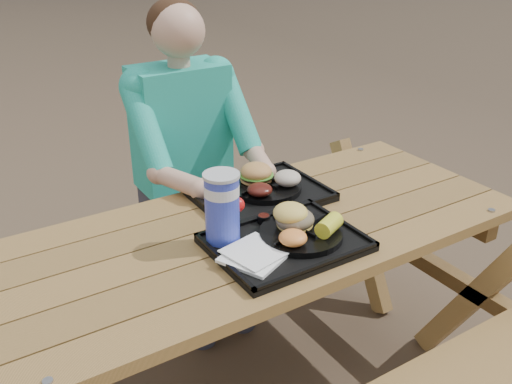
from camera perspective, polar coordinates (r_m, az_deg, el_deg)
picnic_table at (r=2.07m, az=0.00°, el=-12.65°), size 1.80×1.49×0.75m
tray_near at (r=1.76m, az=2.95°, el=-5.17°), size 0.45×0.35×0.02m
tray_far at (r=2.05m, az=0.42°, el=-0.30°), size 0.45×0.35×0.02m
plate_near at (r=1.77m, az=4.52°, el=-4.19°), size 0.26×0.26×0.02m
plate_far at (r=2.07m, az=0.98°, el=0.50°), size 0.26×0.26×0.02m
napkin_stack at (r=1.66m, az=-0.19°, el=-6.35°), size 0.22×0.22×0.02m
soda_cup at (r=1.71m, az=-3.40°, el=-1.70°), size 0.10×0.10×0.21m
condiment_bbq at (r=1.85m, az=0.78°, el=-2.69°), size 0.04×0.04×0.03m
condiment_mustard at (r=1.86m, az=2.48°, el=-2.39°), size 0.05×0.05×0.03m
sandwich at (r=1.77m, az=3.94°, el=-1.73°), size 0.12×0.12×0.12m
mac_cheese at (r=1.69m, az=3.72°, el=-4.59°), size 0.09×0.09×0.04m
corn_cob at (r=1.76m, az=7.32°, el=-3.31°), size 0.12×0.12×0.05m
cutlery_far at (r=1.98m, az=-3.86°, el=-0.94°), size 0.06×0.16×0.01m
burger at (r=2.07m, az=0.02°, el=2.44°), size 0.12×0.12×0.11m
baked_beans at (r=1.98m, az=0.38°, el=0.24°), size 0.09×0.09×0.04m
potato_salad at (r=2.05m, az=3.18°, el=1.40°), size 0.10×0.10×0.05m
diner at (r=2.49m, az=-7.04°, el=1.35°), size 0.48×0.84×1.28m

